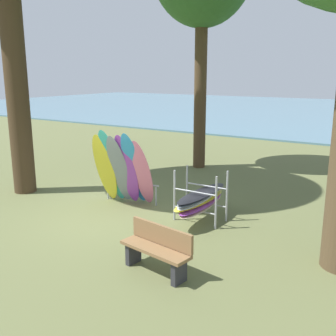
{
  "coord_description": "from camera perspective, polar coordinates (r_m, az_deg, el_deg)",
  "views": [
    {
      "loc": [
        6.24,
        -7.26,
        3.5
      ],
      "look_at": [
        0.92,
        1.16,
        1.1
      ],
      "focal_mm": 42.38,
      "sensor_mm": 36.0,
      "label": 1
    }
  ],
  "objects": [
    {
      "name": "ground_plane",
      "position": [
        10.19,
        -7.95,
        -6.68
      ],
      "size": [
        80.0,
        80.0,
        0.0
      ],
      "primitive_type": "plane",
      "color": "#60663D"
    },
    {
      "name": "board_storage_rack",
      "position": [
        9.58,
        4.72,
        -4.44
      ],
      "size": [
        1.15,
        2.13,
        1.25
      ],
      "color": "#9EA0A5",
      "rests_on": "ground"
    },
    {
      "name": "leaning_board_pile",
      "position": [
        10.58,
        -6.47,
        -0.23
      ],
      "size": [
        1.72,
        1.29,
        2.12
      ],
      "color": "yellow",
      "rests_on": "ground"
    },
    {
      "name": "park_bench",
      "position": [
        7.21,
        -1.56,
        -11.46
      ],
      "size": [
        1.45,
        0.63,
        0.85
      ],
      "color": "#2D2D33",
      "rests_on": "ground"
    }
  ]
}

